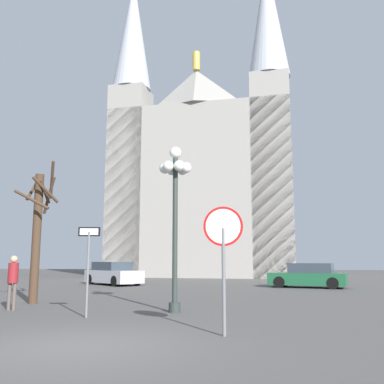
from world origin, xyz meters
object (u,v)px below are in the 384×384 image
(parked_car_near_silver, at_px, (113,274))
(bare_tree, at_px, (38,229))
(pedestrian_walking, at_px, (13,277))
(parked_car_far_green, at_px, (308,276))
(one_way_arrow_sign, at_px, (88,260))
(street_lamp, at_px, (175,194))
(stop_sign, at_px, (223,243))
(cathedral, at_px, (206,181))

(parked_car_near_silver, bearing_deg, bare_tree, -85.62)
(bare_tree, height_order, pedestrian_walking, bare_tree)
(bare_tree, bearing_deg, parked_car_far_green, 43.41)
(one_way_arrow_sign, relative_size, street_lamp, 0.48)
(stop_sign, distance_m, parked_car_near_silver, 19.12)
(stop_sign, bearing_deg, parked_car_near_silver, 115.69)
(cathedral, distance_m, bare_tree, 28.28)
(one_way_arrow_sign, relative_size, parked_car_far_green, 0.55)
(parked_car_far_green, height_order, pedestrian_walking, pedestrian_walking)
(parked_car_near_silver, bearing_deg, cathedral, 74.80)
(parked_car_near_silver, distance_m, pedestrian_walking, 13.65)
(parked_car_far_green, xyz_separation_m, pedestrian_walking, (-10.76, -12.59, 0.39))
(parked_car_far_green, bearing_deg, bare_tree, -136.59)
(street_lamp, height_order, parked_car_far_green, street_lamp)
(parked_car_near_silver, distance_m, parked_car_far_green, 12.05)
(street_lamp, relative_size, pedestrian_walking, 3.02)
(stop_sign, height_order, street_lamp, street_lamp)
(street_lamp, xyz_separation_m, pedestrian_walking, (-5.24, -0.24, -2.62))
(street_lamp, height_order, pedestrian_walking, street_lamp)
(stop_sign, distance_m, one_way_arrow_sign, 4.63)
(parked_car_far_green, bearing_deg, parked_car_near_silver, 175.26)
(parked_car_far_green, bearing_deg, cathedral, 114.82)
(cathedral, distance_m, parked_car_far_green, 20.43)
(cathedral, bearing_deg, stop_sign, -83.08)
(one_way_arrow_sign, height_order, parked_car_near_silver, one_way_arrow_sign)
(street_lamp, xyz_separation_m, parked_car_far_green, (5.52, 12.36, -3.02))
(street_lamp, relative_size, bare_tree, 0.98)
(parked_car_near_silver, relative_size, parked_car_far_green, 0.98)
(parked_car_near_silver, bearing_deg, parked_car_far_green, -4.74)
(one_way_arrow_sign, height_order, street_lamp, street_lamp)
(street_lamp, bearing_deg, parked_car_near_silver, 115.90)
(cathedral, bearing_deg, one_way_arrow_sign, -90.00)
(stop_sign, relative_size, street_lamp, 0.53)
(parked_car_far_green, bearing_deg, pedestrian_walking, -130.52)
(cathedral, height_order, pedestrian_walking, cathedral)
(cathedral, xyz_separation_m, one_way_arrow_sign, (0.00, -30.61, -7.90))
(cathedral, bearing_deg, street_lamp, -85.65)
(parked_car_near_silver, bearing_deg, stop_sign, -64.31)
(cathedral, bearing_deg, parked_car_near_silver, -105.20)
(pedestrian_walking, bearing_deg, street_lamp, 2.60)
(one_way_arrow_sign, xyz_separation_m, bare_tree, (-3.39, 3.37, 1.13))
(one_way_arrow_sign, bearing_deg, cathedral, 90.00)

